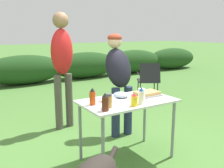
% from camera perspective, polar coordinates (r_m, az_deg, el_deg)
% --- Properties ---
extents(ground_plane, '(60.00, 60.00, 0.00)m').
position_cam_1_polar(ground_plane, '(3.20, 3.40, -16.54)').
color(ground_plane, '#477533').
extents(shrub_hedge, '(14.40, 0.90, 0.86)m').
position_cam_1_polar(shrub_hedge, '(7.76, -19.44, 3.08)').
color(shrub_hedge, '#1E4219').
rests_on(shrub_hedge, ground).
extents(folding_table, '(1.10, 0.64, 0.74)m').
position_cam_1_polar(folding_table, '(2.94, 3.56, -5.11)').
color(folding_table, silver).
rests_on(folding_table, ground).
extents(food_tray, '(0.33, 0.23, 0.06)m').
position_cam_1_polar(food_tray, '(3.13, 7.96, -2.23)').
color(food_tray, '#9E9EA3').
rests_on(food_tray, folding_table).
extents(plate_stack, '(0.20, 0.20, 0.02)m').
position_cam_1_polar(plate_stack, '(2.87, -1.01, -3.67)').
color(plate_stack, white).
rests_on(plate_stack, folding_table).
extents(mixing_bowl, '(0.18, 0.18, 0.07)m').
position_cam_1_polar(mixing_bowl, '(3.02, 2.02, -2.46)').
color(mixing_bowl, '#99B2CC').
rests_on(mixing_bowl, folding_table).
extents(paper_cup_stack, '(0.08, 0.08, 0.15)m').
position_cam_1_polar(paper_cup_stack, '(2.85, 6.78, -2.55)').
color(paper_cup_stack, white).
rests_on(paper_cup_stack, folding_table).
extents(hot_sauce_bottle, '(0.07, 0.07, 0.19)m').
position_cam_1_polar(hot_sauce_bottle, '(2.71, -4.48, -2.93)').
color(hot_sauce_bottle, '#CC4214').
rests_on(hot_sauce_bottle, folding_table).
extents(mustard_bottle, '(0.07, 0.07, 0.14)m').
position_cam_1_polar(mustard_bottle, '(2.68, 5.10, -3.68)').
color(mustard_bottle, yellow).
rests_on(mustard_bottle, folding_table).
extents(spice_jar, '(0.08, 0.08, 0.15)m').
position_cam_1_polar(spice_jar, '(2.62, -0.77, -3.85)').
color(spice_jar, '#B2893D').
rests_on(spice_jar, folding_table).
extents(bbq_sauce_bottle, '(0.07, 0.07, 0.19)m').
position_cam_1_polar(bbq_sauce_bottle, '(2.50, -1.55, -4.20)').
color(bbq_sauce_bottle, '#562314').
rests_on(bbq_sauce_bottle, folding_table).
extents(mayo_bottle, '(0.06, 0.06, 0.19)m').
position_cam_1_polar(mayo_bottle, '(2.75, 6.69, -2.78)').
color(mayo_bottle, silver).
rests_on(mayo_bottle, folding_table).
extents(standing_person_in_red_jacket, '(0.41, 0.50, 1.50)m').
position_cam_1_polar(standing_person_in_red_jacket, '(3.66, 1.53, 2.33)').
color(standing_person_in_red_jacket, '#232D4C').
rests_on(standing_person_in_red_jacket, ground).
extents(standing_person_in_olive_jacket, '(0.40, 0.32, 1.81)m').
position_cam_1_polar(standing_person_in_olive_jacket, '(3.93, -11.32, 5.59)').
color(standing_person_in_olive_jacket, '#4C473D').
rests_on(standing_person_in_olive_jacket, ground).
extents(camp_chair_green_behind_table, '(0.70, 0.74, 0.83)m').
position_cam_1_polar(camp_chair_green_behind_table, '(5.85, 8.36, 1.34)').
color(camp_chair_green_behind_table, '#232328').
rests_on(camp_chair_green_behind_table, ground).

